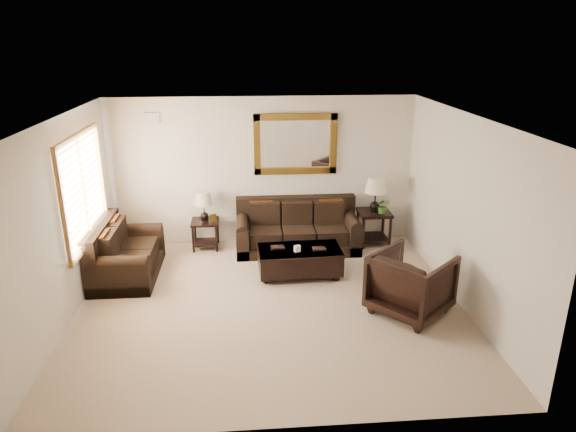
{
  "coord_description": "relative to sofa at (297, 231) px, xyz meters",
  "views": [
    {
      "loc": [
        -0.29,
        -6.61,
        3.69
      ],
      "look_at": [
        0.3,
        0.6,
        1.15
      ],
      "focal_mm": 32.0,
      "sensor_mm": 36.0,
      "label": 1
    }
  ],
  "objects": [
    {
      "name": "window",
      "position": [
        -3.29,
        -1.17,
        1.22
      ],
      "size": [
        0.07,
        1.96,
        1.66
      ],
      "color": "white",
      "rests_on": "room"
    },
    {
      "name": "room",
      "position": [
        -0.59,
        -2.07,
        1.02
      ],
      "size": [
        5.51,
        5.01,
        2.71
      ],
      "color": "tan",
      "rests_on": "ground"
    },
    {
      "name": "potted_plant",
      "position": [
        1.57,
        -0.0,
        0.42
      ],
      "size": [
        0.32,
        0.34,
        0.22
      ],
      "primitive_type": "imported",
      "rotation": [
        0.0,
        0.0,
        -0.27
      ],
      "color": "#2C591E",
      "rests_on": "end_table_right"
    },
    {
      "name": "sofa",
      "position": [
        0.0,
        0.0,
        0.0
      ],
      "size": [
        2.2,
        0.95,
        0.9
      ],
      "color": "black",
      "rests_on": "room"
    },
    {
      "name": "coffee_table",
      "position": [
        -0.07,
        -1.12,
        -0.04
      ],
      "size": [
        1.37,
        0.78,
        0.57
      ],
      "rotation": [
        0.0,
        0.0,
        0.04
      ],
      "color": "black",
      "rests_on": "room"
    },
    {
      "name": "end_table_right",
      "position": [
        1.44,
        0.1,
        0.51
      ],
      "size": [
        0.58,
        0.58,
        1.28
      ],
      "color": "black",
      "rests_on": "room"
    },
    {
      "name": "armchair",
      "position": [
        1.34,
        -2.44,
        0.16
      ],
      "size": [
        1.3,
        1.3,
        0.98
      ],
      "primitive_type": "imported",
      "rotation": [
        0.0,
        0.0,
        2.3
      ],
      "color": "black",
      "rests_on": "floor"
    },
    {
      "name": "air_vent",
      "position": [
        -2.49,
        0.41,
        2.02
      ],
      "size": [
        0.25,
        0.02,
        0.18
      ],
      "primitive_type": "cube",
      "color": "#999999",
      "rests_on": "room"
    },
    {
      "name": "mirror",
      "position": [
        0.0,
        0.4,
        1.52
      ],
      "size": [
        1.5,
        0.06,
        1.1
      ],
      "color": "#46250E",
      "rests_on": "room"
    },
    {
      "name": "end_table_left",
      "position": [
        -1.67,
        0.15,
        0.37
      ],
      "size": [
        0.48,
        0.48,
        1.07
      ],
      "color": "black",
      "rests_on": "room"
    },
    {
      "name": "loveseat",
      "position": [
        -2.91,
        -0.91,
        0.01
      ],
      "size": [
        0.95,
        1.6,
        0.9
      ],
      "rotation": [
        0.0,
        0.0,
        1.57
      ],
      "color": "black",
      "rests_on": "room"
    }
  ]
}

